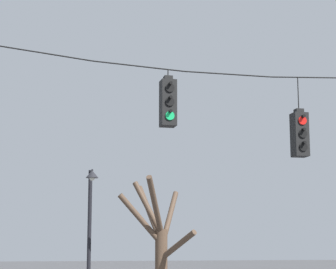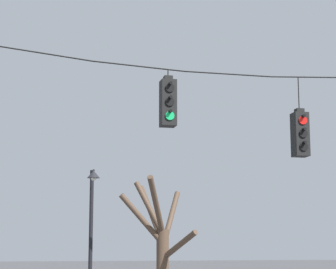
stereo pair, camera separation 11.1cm
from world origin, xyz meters
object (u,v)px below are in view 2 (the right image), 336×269
street_lamp (92,220)px  bare_tree (160,250)px  traffic_light_over_intersection (300,134)px  traffic_light_near_right_pole (168,103)px

street_lamp → bare_tree: (1.94, -0.83, -0.90)m
traffic_light_over_intersection → street_lamp: size_ratio=0.40×
traffic_light_over_intersection → street_lamp: traffic_light_over_intersection is taller
traffic_light_over_intersection → bare_tree: bearing=113.3°
traffic_light_near_right_pole → traffic_light_over_intersection: 3.23m
traffic_light_over_intersection → street_lamp: 7.51m
traffic_light_near_right_pole → traffic_light_over_intersection: bearing=-0.0°
traffic_light_near_right_pole → street_lamp: 6.52m
traffic_light_near_right_pole → traffic_light_over_intersection: size_ratio=0.69×
traffic_light_near_right_pole → bare_tree: 6.18m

